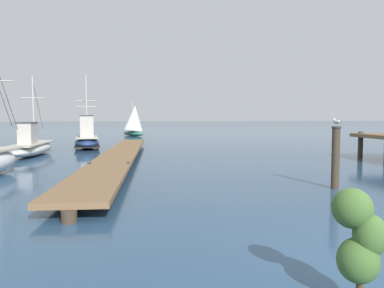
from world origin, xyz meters
TOP-DOWN VIEW (x-y plane):
  - floating_dock at (-4.32, 15.95)m, footprint 4.12×24.24m
  - fishing_boat_0 at (-9.68, 20.12)m, footprint 2.03×6.74m
  - fishing_boat_1 at (-6.74, 24.70)m, footprint 2.13×6.16m
  - mooring_piling at (2.73, 6.61)m, footprint 0.30×0.30m
  - perched_seagull at (2.73, 6.60)m, footprint 0.18×0.38m
  - coastal_shrub at (-1.36, -0.56)m, footprint 0.62×0.64m
  - distant_sailboat at (-2.52, 42.94)m, footprint 3.45×4.74m

SIDE VIEW (x-z plane):
  - floating_dock at x=-4.32m, z-range 0.10..0.63m
  - fishing_boat_0 at x=-9.68m, z-range -1.91..3.04m
  - fishing_boat_1 at x=-6.74m, z-range -2.11..3.54m
  - coastal_shrub at x=-1.36m, z-range 0.13..1.61m
  - mooring_piling at x=2.73m, z-range 0.04..2.11m
  - distant_sailboat at x=-2.52m, z-range -0.18..4.07m
  - perched_seagull at x=2.73m, z-range 2.09..2.36m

